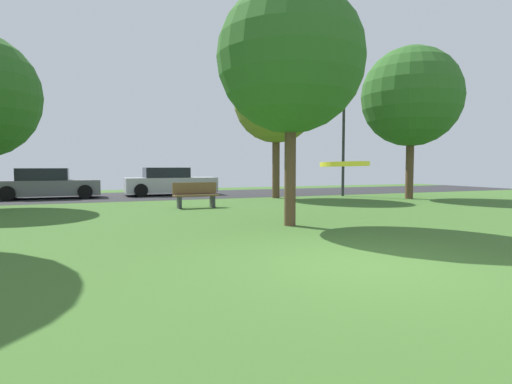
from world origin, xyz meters
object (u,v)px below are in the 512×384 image
at_px(oak_tree_left, 276,100).
at_px(oak_tree_right, 411,97).
at_px(birch_tree_lone, 291,59).
at_px(parked_car_grey, 48,185).
at_px(park_bench, 196,195).
at_px(street_lamp_post, 343,151).
at_px(frisbee_disc, 345,164).
at_px(parked_car_silver, 170,182).

xyz_separation_m(oak_tree_left, oak_tree_right, (5.50, -2.65, 0.08)).
xyz_separation_m(oak_tree_left, birch_tree_lone, (-3.45, -8.28, -0.44)).
bearing_deg(birch_tree_lone, oak_tree_left, 67.36).
xyz_separation_m(birch_tree_lone, parked_car_grey, (-6.40, 11.86, -3.45)).
height_order(oak_tree_left, birch_tree_lone, oak_tree_left).
xyz_separation_m(parked_car_grey, park_bench, (5.28, -6.64, -0.17)).
bearing_deg(street_lamp_post, oak_tree_right, -53.29).
xyz_separation_m(frisbee_disc, street_lamp_post, (10.38, 15.37, 0.76)).
bearing_deg(parked_car_silver, birch_tree_lone, -86.27).
xyz_separation_m(oak_tree_left, street_lamp_post, (3.61, -0.12, -2.27)).
relative_size(oak_tree_left, parked_car_silver, 1.43).
bearing_deg(frisbee_disc, birch_tree_lone, 65.30).
distance_m(birch_tree_lone, park_bench, 6.45).
bearing_deg(park_bench, street_lamp_post, -160.20).
distance_m(parked_car_silver, street_lamp_post, 8.93).
bearing_deg(street_lamp_post, parked_car_silver, 153.42).
xyz_separation_m(oak_tree_left, park_bench, (-4.57, -3.07, -4.06)).
distance_m(oak_tree_right, birch_tree_lone, 10.59).
xyz_separation_m(oak_tree_left, frisbee_disc, (-6.77, -15.49, -3.03)).
relative_size(oak_tree_right, parked_car_grey, 1.56).
bearing_deg(parked_car_grey, park_bench, -51.53).
distance_m(oak_tree_left, street_lamp_post, 4.27).
bearing_deg(oak_tree_right, street_lamp_post, 126.71).
relative_size(birch_tree_lone, parked_car_grey, 1.35).
bearing_deg(oak_tree_left, parked_car_silver, 138.06).
height_order(parked_car_grey, parked_car_silver, parked_car_silver).
relative_size(frisbee_disc, street_lamp_post, 0.08).
relative_size(birch_tree_lone, frisbee_disc, 15.45).
relative_size(frisbee_disc, park_bench, 0.24).
distance_m(birch_tree_lone, frisbee_disc, 8.34).
bearing_deg(street_lamp_post, birch_tree_lone, -130.89).
bearing_deg(parked_car_grey, oak_tree_right, -22.06).
relative_size(park_bench, street_lamp_post, 0.36).
height_order(oak_tree_left, street_lamp_post, oak_tree_left).
height_order(oak_tree_right, birch_tree_lone, oak_tree_right).
bearing_deg(oak_tree_right, park_bench, -177.61).
bearing_deg(park_bench, parked_car_grey, -51.53).
height_order(frisbee_disc, parked_car_silver, frisbee_disc).
xyz_separation_m(frisbee_disc, parked_car_silver, (2.52, 19.30, -0.84)).
distance_m(birch_tree_lone, parked_car_silver, 12.59).
height_order(parked_car_grey, park_bench, parked_car_grey).
bearing_deg(parked_car_silver, frisbee_disc, -97.45).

